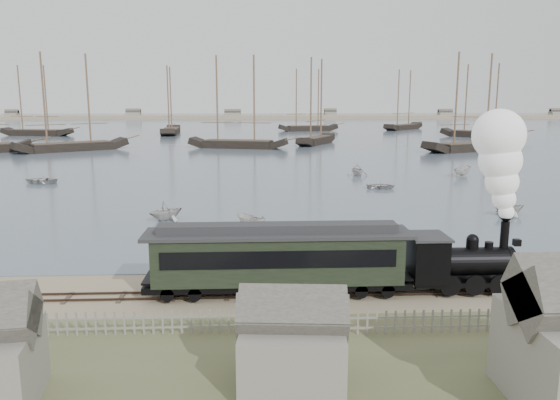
{
  "coord_description": "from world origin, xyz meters",
  "views": [
    {
      "loc": [
        0.57,
        -31.67,
        11.21
      ],
      "look_at": [
        2.51,
        8.74,
        3.5
      ],
      "focal_mm": 35.0,
      "sensor_mm": 36.0,
      "label": 1
    }
  ],
  "objects": [
    {
      "name": "ground",
      "position": [
        0.0,
        0.0,
        0.0
      ],
      "size": [
        600.0,
        600.0,
        0.0
      ],
      "primitive_type": "plane",
      "color": "tan",
      "rests_on": "ground"
    },
    {
      "name": "harbor_water",
      "position": [
        0.0,
        170.0,
        0.03
      ],
      "size": [
        600.0,
        336.0,
        0.06
      ],
      "primitive_type": "cube",
      "color": "#4B5D6B",
      "rests_on": "ground"
    },
    {
      "name": "rail_track",
      "position": [
        0.0,
        -2.0,
        0.04
      ],
      "size": [
        120.0,
        1.8,
        0.16
      ],
      "color": "#38271E",
      "rests_on": "ground"
    },
    {
      "name": "picket_fence_west",
      "position": [
        -6.5,
        -7.0,
        0.0
      ],
      "size": [
        19.0,
        0.1,
        1.2
      ],
      "primitive_type": null,
      "color": "gray",
      "rests_on": "ground"
    },
    {
      "name": "picket_fence_east",
      "position": [
        12.5,
        -7.5,
        0.0
      ],
      "size": [
        15.0,
        0.1,
        1.2
      ],
      "primitive_type": null,
      "color": "gray",
      "rests_on": "ground"
    },
    {
      "name": "shed_mid",
      "position": [
        2.0,
        -12.0,
        0.0
      ],
      "size": [
        4.0,
        3.5,
        3.6
      ],
      "primitive_type": null,
      "color": "gray",
      "rests_on": "ground"
    },
    {
      "name": "far_spit",
      "position": [
        0.0,
        250.0,
        0.0
      ],
      "size": [
        500.0,
        20.0,
        1.8
      ],
      "primitive_type": "cube",
      "color": "tan",
      "rests_on": "ground"
    },
    {
      "name": "locomotive",
      "position": [
        14.1,
        -2.0,
        4.67
      ],
      "size": [
        8.15,
        3.04,
        10.16
      ],
      "color": "black",
      "rests_on": "ground"
    },
    {
      "name": "passenger_coach",
      "position": [
        1.87,
        -2.0,
        2.29
      ],
      "size": [
        14.98,
        2.89,
        3.64
      ],
      "color": "black",
      "rests_on": "ground"
    },
    {
      "name": "beached_dinghy",
      "position": [
        2.89,
        0.41,
        0.39
      ],
      "size": [
        3.31,
        4.17,
        0.78
      ],
      "primitive_type": "imported",
      "rotation": [
        0.0,
        0.0,
        1.39
      ],
      "color": "beige",
      "rests_on": "ground"
    },
    {
      "name": "rowboat_1",
      "position": [
        -7.51,
        17.48,
        0.95
      ],
      "size": [
        4.38,
        4.44,
        1.77
      ],
      "primitive_type": "imported",
      "rotation": [
        0.0,
        0.0,
        2.26
      ],
      "color": "beige",
      "rests_on": "harbor_water"
    },
    {
      "name": "rowboat_2",
      "position": [
        0.25,
        13.65,
        0.69
      ],
      "size": [
        3.2,
        3.15,
        1.26
      ],
      "primitive_type": "imported",
      "rotation": [
        0.0,
        0.0,
        3.91
      ],
      "color": "beige",
      "rests_on": "harbor_water"
    },
    {
      "name": "rowboat_3",
      "position": [
        16.12,
        33.64,
        0.42
      ],
      "size": [
        3.17,
        3.95,
        0.73
      ],
      "primitive_type": "imported",
      "rotation": [
        0.0,
        0.0,
        1.36
      ],
      "color": "beige",
      "rests_on": "harbor_water"
    },
    {
      "name": "rowboat_4",
      "position": [
        24.84,
        18.01,
        0.93
      ],
      "size": [
        3.62,
        3.94,
        1.74
      ],
      "primitive_type": "imported",
      "rotation": [
        0.0,
        0.0,
        4.98
      ],
      "color": "beige",
      "rests_on": "harbor_water"
    },
    {
      "name": "rowboat_5",
      "position": [
        29.93,
        43.22,
        0.8
      ],
      "size": [
        3.63,
        3.83,
        1.48
      ],
      "primitive_type": "imported",
      "rotation": [
        0.0,
        0.0,
        2.3
      ],
      "color": "beige",
      "rests_on": "harbor_water"
    },
    {
      "name": "rowboat_6",
      "position": [
        -27.26,
        39.89,
        0.51
      ],
      "size": [
        3.85,
        4.83,
        0.9
      ],
      "primitive_type": "imported",
      "rotation": [
        0.0,
        0.0,
        4.52
      ],
      "color": "beige",
      "rests_on": "harbor_water"
    },
    {
      "name": "rowboat_7",
      "position": [
        15.3,
        44.85,
        0.95
      ],
      "size": [
        3.87,
        3.5,
        1.79
      ],
      "primitive_type": "imported",
      "rotation": [
        0.0,
        0.0,
        0.19
      ],
      "color": "beige",
      "rests_on": "harbor_water"
    },
    {
      "name": "schooner_1",
      "position": [
        -37.22,
        83.7,
        10.06
      ],
      "size": [
        21.92,
        16.98,
        20.0
      ],
      "primitive_type": null,
      "rotation": [
        0.0,
        0.0,
        0.58
      ],
      "color": "black",
      "rests_on": "harbor_water"
    },
    {
      "name": "schooner_2",
      "position": [
        -2.89,
        88.11,
        10.06
      ],
      "size": [
        22.18,
        10.22,
        20.0
      ],
      "primitive_type": null,
      "rotation": [
        0.0,
        0.0,
        -0.25
      ],
      "color": "black",
      "rests_on": "harbor_water"
    },
    {
      "name": "schooner_3",
      "position": [
        15.36,
        97.0,
        10.06
      ],
      "size": [
        11.51,
        17.0,
        20.0
      ],
      "primitive_type": null,
      "rotation": [
        0.0,
        0.0,
        1.08
      ],
      "color": "black",
      "rests_on": "harbor_water"
    },
    {
      "name": "schooner_4",
      "position": [
        45.8,
        79.54,
        10.06
      ],
      "size": [
        23.51,
        14.26,
        20.0
      ],
      "primitive_type": null,
      "rotation": [
        0.0,
        0.0,
        0.41
      ],
      "color": "black",
      "rests_on": "harbor_water"
    },
    {
      "name": "schooner_5",
      "position": [
        62.97,
        116.28,
        10.06
      ],
      "size": [
        19.3,
        18.41,
        20.0
      ],
      "primitive_type": null,
      "rotation": [
        0.0,
        0.0,
        -0.75
      ],
      "color": "black",
      "rests_on": "harbor_water"
    },
    {
      "name": "schooner_6",
      "position": [
        -61.72,
        129.17,
        10.06
      ],
      "size": [
        21.36,
        9.06,
        20.0
      ],
      "primitive_type": null,
      "rotation": [
        0.0,
        0.0,
        -0.21
      ],
      "color": "black",
      "rests_on": "harbor_water"
    },
    {
      "name": "schooner_7",
      "position": [
        -24.23,
        133.89,
        10.06
      ],
      "size": [
        6.21,
        21.83,
        20.0
      ],
      "primitive_type": null,
      "rotation": [
        0.0,
        0.0,
        1.63
      ],
      "color": "black",
      "rests_on": "harbor_water"
    },
    {
      "name": "schooner_8",
      "position": [
        18.4,
        146.81,
        10.06
      ],
      "size": [
        19.83,
        8.07,
        20.0
      ],
      "primitive_type": null,
      "rotation": [
        0.0,
        0.0,
        0.19
      ],
      "color": "black",
      "rests_on": "harbor_water"
    },
    {
      "name": "schooner_9",
      "position": [
        51.51,
        152.87,
        10.06
      ],
      "size": [
        17.21,
        17.37,
        20.0
      ],
      "primitive_type": null,
      "rotation": [
        0.0,
        0.0,
        0.79
      ],
      "color": "black",
      "rests_on": "harbor_water"
    }
  ]
}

